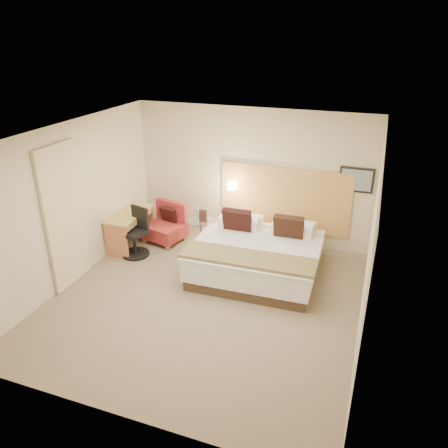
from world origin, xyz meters
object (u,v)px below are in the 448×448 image
(lounge_chair, at_px, (166,226))
(bed, at_px, (258,254))
(desk, at_px, (130,220))
(side_table, at_px, (201,233))
(desk_chair, at_px, (136,236))

(lounge_chair, bearing_deg, bed, -15.63)
(bed, bearing_deg, desk, 177.34)
(lounge_chair, bearing_deg, side_table, -8.22)
(side_table, height_order, desk_chair, desk_chair)
(desk_chair, bearing_deg, desk, 133.98)
(desk, xyz_separation_m, desk_chair, (0.28, -0.29, -0.17))
(desk_chair, bearing_deg, lounge_chair, 71.78)
(lounge_chair, height_order, desk, lounge_chair)
(desk, bearing_deg, side_table, 14.55)
(bed, xyz_separation_m, side_table, (-1.30, 0.48, 0.00))
(bed, height_order, lounge_chair, bed)
(bed, bearing_deg, lounge_chair, 164.37)
(desk, bearing_deg, lounge_chair, 41.72)
(bed, relative_size, desk, 1.93)
(desk, distance_m, desk_chair, 0.44)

